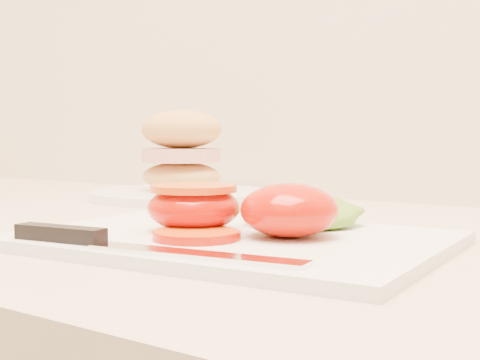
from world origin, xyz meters
The scene contains 7 objects.
cutting_board centered at (-0.53, 1.58, 0.94)m, with size 0.34×0.25×0.01m, color white.
tomato_half_dome centered at (-0.48, 1.60, 0.96)m, with size 0.08×0.08×0.04m, color red.
tomato_half_cut centered at (-0.57, 1.58, 0.96)m, with size 0.08×0.08×0.04m.
tomato_slice_0 centered at (-0.54, 1.54, 0.94)m, with size 0.07×0.07×0.01m, color #D1641F.
lettuce_leaf_0 centered at (-0.51, 1.66, 0.95)m, with size 0.11×0.08×0.02m, color #5C9527.
knife centered at (-0.57, 1.48, 0.94)m, with size 0.25×0.05×0.01m.
sandwich_plate centered at (-0.83, 1.87, 0.98)m, with size 0.26×0.26×0.13m.
Camera 1 is at (-0.20, 1.14, 1.02)m, focal length 50.00 mm.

